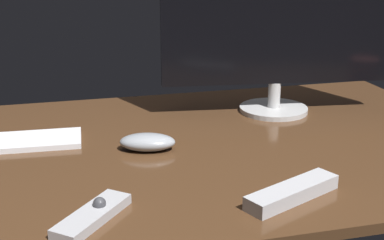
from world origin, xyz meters
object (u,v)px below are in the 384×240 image
at_px(computer_mouse, 148,142).
at_px(tv_remote, 292,192).
at_px(media_remote, 93,215).
at_px(monitor, 278,23).

xyz_separation_m(computer_mouse, tv_remote, (0.20, -0.29, -0.01)).
bearing_deg(media_remote, monitor, -6.79).
relative_size(monitor, media_remote, 3.86).
height_order(monitor, media_remote, monitor).
xyz_separation_m(media_remote, tv_remote, (0.34, -0.01, 0.00)).
bearing_deg(monitor, tv_remote, -101.63).
distance_m(monitor, tv_remote, 0.56).
bearing_deg(computer_mouse, tv_remote, -39.46).
bearing_deg(computer_mouse, media_remote, -100.31).
height_order(media_remote, tv_remote, media_remote).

